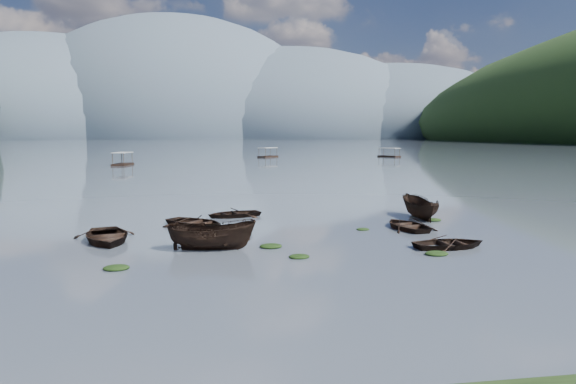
{
  "coord_description": "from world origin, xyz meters",
  "views": [
    {
      "loc": [
        -5.11,
        -21.27,
        5.76
      ],
      "look_at": [
        0.0,
        12.0,
        2.0
      ],
      "focal_mm": 32.0,
      "sensor_mm": 36.0,
      "label": 1
    }
  ],
  "objects": [
    {
      "name": "haze_mtn_c",
      "position": [
        140.0,
        900.0,
        0.0
      ],
      "size": [
        520.0,
        520.0,
        260.0
      ],
      "primitive_type": "ellipsoid",
      "color": "#475666",
      "rests_on": "ground"
    },
    {
      "name": "weed_clump_6",
      "position": [
        -4.77,
        10.35,
        0.0
      ],
      "size": [
        1.09,
        0.91,
        0.23
      ],
      "primitive_type": "ellipsoid",
      "color": "black",
      "rests_on": "ground"
    },
    {
      "name": "rowboat_7",
      "position": [
        -3.47,
        14.75,
        0.0
      ],
      "size": [
        4.46,
        3.75,
        0.79
      ],
      "primitive_type": "imported",
      "rotation": [
        0.0,
        0.0,
        5.02
      ],
      "color": "black",
      "rests_on": "ground"
    },
    {
      "name": "rowboat_8",
      "position": [
        9.21,
        12.08,
        0.0
      ],
      "size": [
        1.69,
        4.46,
        1.72
      ],
      "primitive_type": "imported",
      "rotation": [
        0.0,
        0.0,
        3.14
      ],
      "color": "black",
      "rests_on": "ground"
    },
    {
      "name": "rowboat_2",
      "position": [
        -5.05,
        4.38,
        0.0
      ],
      "size": [
        4.65,
        2.26,
        1.72
      ],
      "primitive_type": "imported",
      "rotation": [
        0.0,
        0.0,
        1.44
      ],
      "color": "black",
      "rests_on": "ground"
    },
    {
      "name": "rowboat_6",
      "position": [
        -6.05,
        11.29,
        0.0
      ],
      "size": [
        5.14,
        5.04,
        0.87
      ],
      "primitive_type": "imported",
      "rotation": [
        0.0,
        0.0,
        0.85
      ],
      "color": "black",
      "rests_on": "ground"
    },
    {
      "name": "weed_clump_4",
      "position": [
        5.67,
        1.6,
        0.0
      ],
      "size": [
        1.14,
        0.9,
        0.24
      ],
      "primitive_type": "ellipsoid",
      "color": "black",
      "rests_on": "ground"
    },
    {
      "name": "weed_clump_7",
      "position": [
        9.73,
        10.94,
        0.0
      ],
      "size": [
        1.11,
        0.89,
        0.24
      ],
      "primitive_type": "ellipsoid",
      "color": "black",
      "rests_on": "ground"
    },
    {
      "name": "weed_clump_0",
      "position": [
        -9.15,
        1.17,
        0.0
      ],
      "size": [
        1.11,
        0.91,
        0.24
      ],
      "primitive_type": "ellipsoid",
      "color": "black",
      "rests_on": "ground"
    },
    {
      "name": "rowboat_4",
      "position": [
        7.04,
        2.99,
        0.0
      ],
      "size": [
        4.04,
        3.03,
        0.79
      ],
      "primitive_type": "imported",
      "rotation": [
        0.0,
        0.0,
        1.65
      ],
      "color": "black",
      "rests_on": "ground"
    },
    {
      "name": "weed_clump_3",
      "position": [
        4.07,
        8.46,
        0.0
      ],
      "size": [
        0.8,
        0.68,
        0.18
      ],
      "primitive_type": "ellipsoid",
      "color": "black",
      "rests_on": "ground"
    },
    {
      "name": "ground_plane",
      "position": [
        0.0,
        0.0,
        0.0
      ],
      "size": [
        2400.0,
        2400.0,
        0.0
      ],
      "primitive_type": "plane",
      "color": "#4D5460"
    },
    {
      "name": "rowboat_0",
      "position": [
        -10.69,
        7.24,
        0.0
      ],
      "size": [
        4.49,
        5.46,
        0.98
      ],
      "primitive_type": "imported",
      "rotation": [
        0.0,
        0.0,
        0.26
      ],
      "color": "black",
      "rests_on": "ground"
    },
    {
      "name": "rowboat_3",
      "position": [
        6.9,
        8.47,
        0.0
      ],
      "size": [
        3.35,
        4.29,
        0.81
      ],
      "primitive_type": "imported",
      "rotation": [
        0.0,
        0.0,
        3.29
      ],
      "color": "black",
      "rests_on": "ground"
    },
    {
      "name": "haze_mtn_b",
      "position": [
        -60.0,
        900.0,
        0.0
      ],
      "size": [
        520.0,
        520.0,
        340.0
      ],
      "primitive_type": "ellipsoid",
      "color": "#475666",
      "rests_on": "ground"
    },
    {
      "name": "weed_clump_2",
      "position": [
        -2.05,
        4.44,
        0.0
      ],
      "size": [
        1.17,
        0.93,
        0.25
      ],
      "primitive_type": "ellipsoid",
      "color": "black",
      "rests_on": "ground"
    },
    {
      "name": "rowboat_1",
      "position": [
        -3.63,
        8.14,
        0.0
      ],
      "size": [
        4.29,
        4.81,
        0.82
      ],
      "primitive_type": "imported",
      "rotation": [
        0.0,
        0.0,
        2.68
      ],
      "color": "black",
      "rests_on": "ground"
    },
    {
      "name": "pontoon_left",
      "position": [
        -21.42,
        79.88,
        0.0
      ],
      "size": [
        3.45,
        6.48,
        2.36
      ],
      "primitive_type": null,
      "rotation": [
        0.0,
        0.0,
        -0.15
      ],
      "color": "black",
      "rests_on": "ground"
    },
    {
      "name": "pontoon_right",
      "position": [
        41.48,
        107.55,
        0.0
      ],
      "size": [
        5.23,
        6.27,
        2.25
      ],
      "primitive_type": null,
      "rotation": [
        0.0,
        0.0,
        0.57
      ],
      "color": "black",
      "rests_on": "ground"
    },
    {
      "name": "weed_clump_1",
      "position": [
        -1.0,
        2.04,
        0.0
      ],
      "size": [
        0.99,
        0.8,
        0.22
      ],
      "primitive_type": "ellipsoid",
      "color": "black",
      "rests_on": "ground"
    },
    {
      "name": "haze_mtn_a",
      "position": [
        -260.0,
        900.0,
        0.0
      ],
      "size": [
        520.0,
        520.0,
        280.0
      ],
      "primitive_type": "ellipsoid",
      "color": "#475666",
      "rests_on": "ground"
    },
    {
      "name": "haze_mtn_d",
      "position": [
        320.0,
        900.0,
        0.0
      ],
      "size": [
        520.0,
        520.0,
        220.0
      ],
      "primitive_type": "ellipsoid",
      "color": "#475666",
      "rests_on": "ground"
    },
    {
      "name": "weed_clump_5",
      "position": [
        -6.25,
        10.02,
        0.0
      ],
      "size": [
        0.98,
        0.79,
        0.21
      ],
      "primitive_type": "ellipsoid",
      "color": "black",
      "rests_on": "ground"
    },
    {
      "name": "pontoon_centre",
      "position": [
        9.89,
        110.57,
        0.0
      ],
      "size": [
        5.94,
        6.43,
        2.38
      ],
      "primitive_type": null,
      "rotation": [
        0.0,
        0.0,
        -0.69
      ],
      "color": "black",
      "rests_on": "ground"
    }
  ]
}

